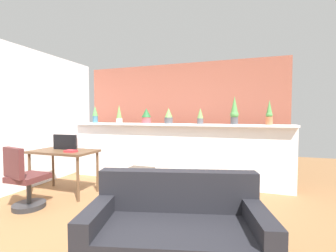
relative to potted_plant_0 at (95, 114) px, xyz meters
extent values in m
plane|color=brown|center=(1.77, -1.96, -1.39)|extent=(12.00, 12.00, 0.00)
cube|color=white|center=(1.77, 0.04, -0.81)|extent=(4.46, 0.16, 1.15)
cube|color=white|center=(1.77, 0.00, -0.21)|extent=(4.46, 0.29, 0.04)
cube|color=#9E5442|center=(1.77, 0.64, -0.14)|extent=(4.46, 0.10, 2.50)
cube|color=white|center=(-0.71, -1.56, -0.09)|extent=(0.12, 4.40, 2.60)
cylinder|color=#386B84|center=(0.00, 0.00, -0.12)|extent=(0.11, 0.11, 0.15)
cone|color=#4C9347|center=(0.00, 0.00, 0.07)|extent=(0.12, 0.12, 0.23)
cylinder|color=silver|center=(0.62, -0.03, -0.14)|extent=(0.13, 0.13, 0.10)
cone|color=#669E4C|center=(0.62, -0.03, 0.05)|extent=(0.11, 0.11, 0.29)
cylinder|color=#B7474C|center=(1.23, 0.03, -0.13)|extent=(0.19, 0.19, 0.12)
cone|color=#235B2D|center=(1.23, 0.03, 0.02)|extent=(0.20, 0.20, 0.19)
cylinder|color=#4C4C51|center=(1.72, 0.00, -0.13)|extent=(0.17, 0.17, 0.12)
cone|color=#669E4C|center=(1.72, 0.00, 0.02)|extent=(0.15, 0.15, 0.19)
cylinder|color=#4C4C51|center=(2.35, 0.02, -0.14)|extent=(0.12, 0.12, 0.11)
cone|color=#669E4C|center=(2.35, 0.02, 0.01)|extent=(0.11, 0.11, 0.20)
cylinder|color=#4C4C51|center=(2.97, -0.03, -0.13)|extent=(0.13, 0.13, 0.13)
sphere|color=#4C9347|center=(2.97, -0.03, -0.02)|extent=(0.15, 0.15, 0.15)
cone|color=#4C9347|center=(2.97, -0.03, 0.16)|extent=(0.13, 0.13, 0.31)
cylinder|color=#C66B42|center=(3.55, 0.01, -0.13)|extent=(0.12, 0.12, 0.14)
sphere|color=#4C9347|center=(3.55, 0.01, -0.02)|extent=(0.11, 0.11, 0.11)
cone|color=#4C9347|center=(3.55, 0.01, 0.12)|extent=(0.09, 0.09, 0.24)
cylinder|color=brown|center=(-0.32, -1.39, -1.03)|extent=(0.04, 0.04, 0.71)
cylinder|color=brown|center=(0.68, -1.39, -1.03)|extent=(0.04, 0.04, 0.71)
cylinder|color=brown|center=(-0.32, -0.89, -1.03)|extent=(0.04, 0.04, 0.71)
cylinder|color=brown|center=(0.68, -0.89, -1.03)|extent=(0.04, 0.04, 0.71)
cube|color=brown|center=(0.18, -1.14, -0.66)|extent=(1.10, 0.60, 0.04)
cube|color=black|center=(0.13, -1.06, -0.50)|extent=(0.48, 0.04, 0.27)
cylinder|color=#262628|center=(0.16, -1.81, -1.35)|extent=(0.44, 0.44, 0.07)
cylinder|color=#333333|center=(0.16, -1.81, -1.15)|extent=(0.06, 0.06, 0.34)
cube|color=#4C2323|center=(0.16, -1.81, -0.94)|extent=(0.44, 0.44, 0.08)
cube|color=#4C2323|center=(0.12, -1.99, -0.69)|extent=(0.44, 0.17, 0.42)
cube|color=#4C4238|center=(1.55, -1.00, -1.14)|extent=(0.40, 0.40, 0.50)
cube|color=black|center=(1.55, -1.19, -1.14)|extent=(0.28, 0.04, 0.28)
cube|color=#B22D33|center=(0.44, -1.26, -0.62)|extent=(0.18, 0.13, 0.04)
cube|color=black|center=(2.57, -2.39, -1.19)|extent=(1.70, 1.11, 0.40)
cube|color=black|center=(2.50, -2.10, -0.79)|extent=(1.55, 0.53, 0.40)
cube|color=black|center=(1.89, -2.56, -0.91)|extent=(0.34, 0.78, 0.16)
cube|color=black|center=(3.25, -2.22, -0.91)|extent=(0.34, 0.78, 0.16)
camera|label=1|loc=(3.11, -4.24, -0.04)|focal=24.05mm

